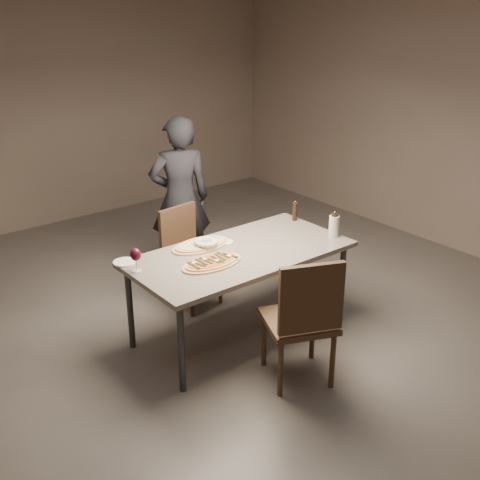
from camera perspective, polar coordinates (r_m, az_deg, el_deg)
room at (r=4.59m, az=0.00°, el=6.35°), size 7.00×7.00×7.00m
dining_table at (r=4.84m, az=0.00°, el=-1.72°), size 1.80×0.90×0.75m
zucchini_pizza at (r=4.59m, az=-2.69°, el=-2.13°), size 0.51×0.28×0.05m
ham_pizza at (r=4.91m, az=-3.73°, el=-0.44°), size 0.52×0.29×0.04m
bread_basket at (r=4.87m, az=-3.22°, el=-0.31°), size 0.20×0.20×0.07m
oil_dish at (r=4.97m, az=-1.38°, el=-0.21°), size 0.13×0.13×0.01m
pepper_mill_left at (r=5.46m, az=5.22°, el=2.75°), size 0.05×0.05×0.19m
pepper_mill_right at (r=5.14m, az=8.91°, el=1.47°), size 0.06×0.06×0.22m
carafe at (r=5.15m, az=8.89°, el=1.32°), size 0.09×0.09×0.18m
wine_glass at (r=4.49m, az=-9.86°, el=-1.44°), size 0.08×0.08×0.19m
side_plate at (r=4.70m, az=-10.89°, el=-2.08°), size 0.18×0.18×0.01m
chair_near at (r=4.28m, az=6.06°, el=-7.11°), size 0.63×0.63×1.02m
chair_far at (r=5.47m, az=-5.12°, el=-0.99°), size 0.48×0.48×0.90m
diner at (r=5.89m, az=-5.72°, el=3.93°), size 0.70×0.58×1.62m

